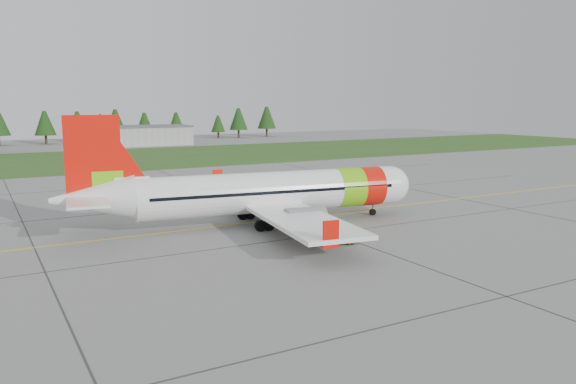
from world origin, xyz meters
TOP-DOWN VIEW (x-y plane):
  - ground at (0.00, 0.00)m, footprint 320.00×320.00m
  - aircraft at (6.44, 6.75)m, footprint 36.62×34.05m
  - follow_me_car at (7.93, -3.44)m, footprint 1.81×1.99m
  - grass_strip at (0.00, 82.00)m, footprint 320.00×50.00m
  - taxi_guideline at (0.00, 8.00)m, footprint 120.00×0.25m
  - hangar_east at (25.00, 118.00)m, footprint 24.00×12.00m
  - treeline at (0.00, 138.00)m, footprint 160.00×8.00m

SIDE VIEW (x-z plane):
  - ground at x=0.00m, z-range 0.00..0.00m
  - taxi_guideline at x=0.00m, z-range 0.00..0.02m
  - grass_strip at x=0.00m, z-range 0.00..0.03m
  - follow_me_car at x=7.93m, z-range 0.00..4.14m
  - hangar_east at x=25.00m, z-range 0.00..5.20m
  - aircraft at x=6.44m, z-range -2.35..8.77m
  - treeline at x=0.00m, z-range 0.00..10.00m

